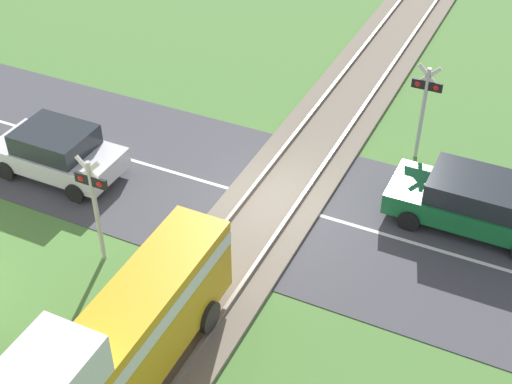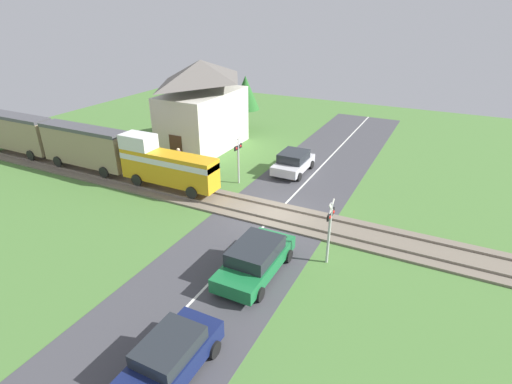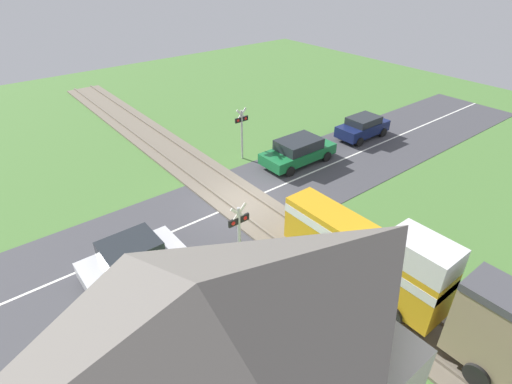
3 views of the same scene
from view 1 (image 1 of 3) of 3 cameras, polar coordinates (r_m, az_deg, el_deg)
name	(u,v)px [view 1 (image 1 of 3)]	position (r m, az deg, el deg)	size (l,w,h in m)	color
ground_plane	(274,202)	(20.27, 1.43, -0.84)	(60.00, 60.00, 0.00)	#4C7A38
road_surface	(274,202)	(20.27, 1.43, -0.81)	(48.00, 6.40, 0.02)	#424247
track_bed	(274,201)	(20.23, 1.43, -0.69)	(2.80, 48.00, 0.24)	#756B5B
car_near_crossing	(475,202)	(19.91, 17.15, -0.75)	(4.59, 2.07, 1.50)	#197038
car_far_side	(57,151)	(21.74, -15.61, 3.16)	(3.84, 2.03, 1.51)	silver
crossing_signal_west_approach	(425,100)	(21.58, 13.34, 7.20)	(0.90, 0.18, 3.16)	#B7B7B7
crossing_signal_east_approach	(94,196)	(17.66, -12.86, -0.34)	(0.90, 0.18, 3.16)	#B7B7B7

